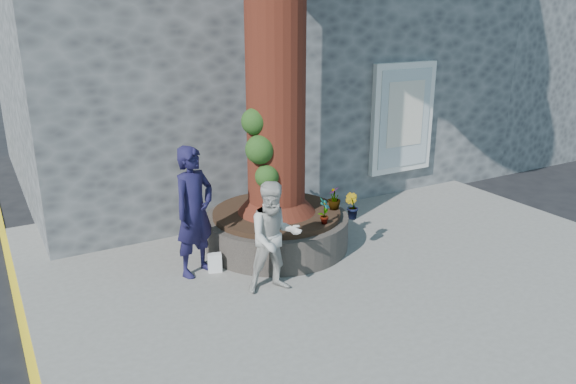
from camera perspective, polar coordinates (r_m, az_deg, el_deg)
ground at (r=7.35m, az=0.87°, el=-13.02°), size 120.00×120.00×0.00m
pavement at (r=8.78m, az=6.05°, el=-7.15°), size 9.00×8.00×0.12m
yellow_line at (r=7.46m, az=-24.87°, el=-14.37°), size 0.10×30.00×0.01m
stone_shop at (r=13.85m, az=-5.45°, el=15.45°), size 10.30×8.30×6.30m
neighbour_shop at (r=18.63m, az=18.40°, el=14.85°), size 6.00×8.00×6.00m
planter at (r=9.08m, az=-1.16°, el=-3.76°), size 2.30×2.30×0.60m
man at (r=8.04m, az=-9.50°, el=-1.96°), size 0.82×0.70×1.90m
woman at (r=7.51m, az=-1.38°, el=-4.64°), size 0.85×0.72×1.55m
shopping_bag at (r=8.34m, az=-7.45°, el=-7.14°), size 0.23×0.17×0.28m
plant_a at (r=8.38m, az=3.72°, el=-1.96°), size 0.26×0.25×0.41m
plant_b at (r=8.65m, az=6.48°, el=-1.43°), size 0.26×0.26×0.39m
plant_c at (r=9.02m, az=4.72°, el=-0.61°), size 0.30×0.30×0.38m
plant_d at (r=10.01m, az=0.78°, el=1.26°), size 0.40×0.41×0.34m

